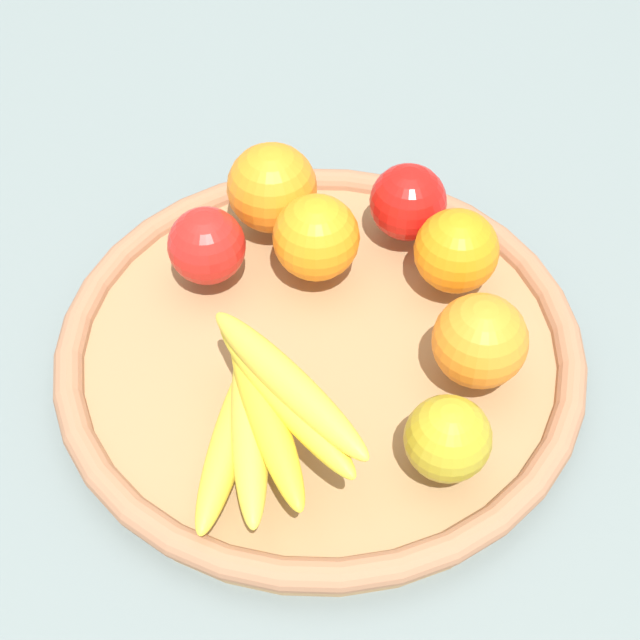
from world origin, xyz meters
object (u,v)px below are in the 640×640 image
(apple_1, at_px, (408,202))
(orange_3, at_px, (272,188))
(orange_0, at_px, (456,251))
(banana_bunch, at_px, (263,411))
(apple_2, at_px, (207,246))
(apple_0, at_px, (448,439))
(orange_1, at_px, (316,238))
(orange_2, at_px, (480,341))

(apple_1, bearing_deg, orange_3, 69.09)
(orange_0, bearing_deg, apple_1, 15.19)
(banana_bunch, distance_m, apple_2, 0.18)
(orange_0, bearing_deg, apple_0, 157.81)
(orange_1, bearing_deg, apple_0, -169.86)
(orange_0, bearing_deg, orange_3, 49.39)
(orange_2, height_order, apple_2, orange_2)
(apple_1, height_order, orange_1, orange_1)
(orange_2, bearing_deg, apple_1, 0.50)
(orange_1, xyz_separation_m, apple_2, (0.02, 0.09, -0.00))
(orange_0, height_order, orange_2, orange_2)
(apple_0, relative_size, apple_2, 0.96)
(orange_0, xyz_separation_m, orange_2, (-0.10, 0.02, 0.00))
(orange_2, distance_m, apple_2, 0.25)
(orange_0, relative_size, apple_0, 1.13)
(banana_bunch, xyz_separation_m, apple_0, (-0.05, -0.12, -0.01))
(apple_1, relative_size, banana_bunch, 0.39)
(apple_0, distance_m, orange_2, 0.09)
(apple_0, relative_size, orange_2, 0.85)
(apple_1, xyz_separation_m, orange_0, (-0.07, -0.02, 0.00))
(orange_2, bearing_deg, orange_0, -10.10)
(apple_2, bearing_deg, orange_2, -131.44)
(orange_2, height_order, orange_3, orange_3)
(orange_0, relative_size, apple_2, 1.08)
(orange_1, bearing_deg, orange_0, -112.24)
(orange_2, bearing_deg, banana_bunch, 96.70)
(apple_1, height_order, orange_2, orange_2)
(banana_bunch, xyz_separation_m, orange_2, (0.02, -0.18, -0.00))
(apple_1, bearing_deg, apple_0, 168.00)
(apple_0, distance_m, orange_3, 0.30)
(orange_0, relative_size, orange_3, 0.89)
(banana_bunch, relative_size, orange_0, 2.41)
(orange_1, distance_m, orange_0, 0.12)
(banana_bunch, relative_size, apple_0, 2.72)
(orange_3, bearing_deg, apple_0, -167.93)
(orange_1, relative_size, orange_0, 1.04)
(apple_2, bearing_deg, apple_1, -87.93)
(banana_bunch, bearing_deg, apple_1, -42.71)
(apple_1, distance_m, orange_3, 0.12)
(apple_1, height_order, orange_0, orange_0)
(banana_bunch, distance_m, orange_0, 0.23)
(orange_3, bearing_deg, apple_2, 125.88)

